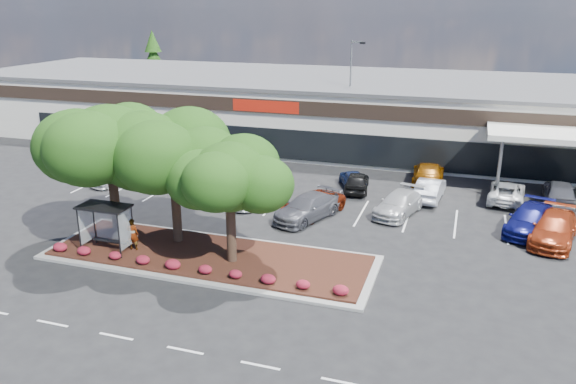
% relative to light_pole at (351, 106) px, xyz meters
% --- Properties ---
extents(ground, '(160.00, 160.00, 0.00)m').
position_rel_light_pole_xyz_m(ground, '(-0.53, -28.00, -4.51)').
color(ground, black).
rests_on(ground, ground).
extents(retail_store, '(80.40, 25.20, 6.25)m').
position_rel_light_pole_xyz_m(retail_store, '(-0.47, 5.90, -1.36)').
color(retail_store, silver).
rests_on(retail_store, ground).
extents(landscape_island, '(18.00, 6.00, 0.26)m').
position_rel_light_pole_xyz_m(landscape_island, '(-2.53, -24.00, -4.39)').
color(landscape_island, gray).
rests_on(landscape_island, ground).
extents(lane_markings, '(33.12, 20.06, 0.01)m').
position_rel_light_pole_xyz_m(lane_markings, '(-0.67, -17.58, -4.51)').
color(lane_markings, silver).
rests_on(lane_markings, ground).
extents(shrub_row, '(17.00, 0.80, 0.50)m').
position_rel_light_pole_xyz_m(shrub_row, '(-2.53, -26.10, -4.00)').
color(shrub_row, maroon).
rests_on(shrub_row, landscape_island).
extents(bus_shelter, '(2.75, 1.55, 2.59)m').
position_rel_light_pole_xyz_m(bus_shelter, '(-8.03, -25.05, -2.21)').
color(bus_shelter, black).
rests_on(bus_shelter, landscape_island).
extents(island_tree_west, '(7.20, 7.20, 7.89)m').
position_rel_light_pole_xyz_m(island_tree_west, '(-8.53, -23.50, -0.31)').
color(island_tree_west, '#17360C').
rests_on(island_tree_west, landscape_island).
extents(island_tree_mid, '(6.60, 6.60, 7.32)m').
position_rel_light_pole_xyz_m(island_tree_mid, '(-5.03, -22.80, -0.59)').
color(island_tree_mid, '#17360C').
rests_on(island_tree_mid, landscape_island).
extents(island_tree_east, '(5.80, 5.80, 6.50)m').
position_rel_light_pole_xyz_m(island_tree_east, '(-1.03, -24.30, -1.00)').
color(island_tree_east, '#17360C').
rests_on(island_tree_east, landscape_island).
extents(conifer_north_west, '(4.40, 4.40, 10.00)m').
position_rel_light_pole_xyz_m(conifer_north_west, '(-30.53, 18.00, 0.49)').
color(conifer_north_west, '#17360C').
rests_on(conifer_north_west, ground).
extents(person_waiting, '(0.71, 0.52, 1.79)m').
position_rel_light_pole_xyz_m(person_waiting, '(-6.75, -24.66, -3.36)').
color(person_waiting, '#594C47').
rests_on(person_waiting, landscape_island).
extents(light_pole, '(1.43, 0.50, 10.17)m').
position_rel_light_pole_xyz_m(light_pole, '(0.00, 0.00, 0.00)').
color(light_pole, gray).
rests_on(light_pole, ground).
extents(car_0, '(3.33, 4.98, 1.34)m').
position_rel_light_pole_xyz_m(car_0, '(-15.03, -13.81, -3.84)').
color(car_0, silver).
rests_on(car_0, ground).
extents(car_1, '(3.34, 5.24, 1.63)m').
position_rel_light_pole_xyz_m(car_1, '(-12.96, -12.23, -3.70)').
color(car_1, navy).
rests_on(car_1, ground).
extents(car_2, '(2.76, 5.37, 1.49)m').
position_rel_light_pole_xyz_m(car_2, '(-4.04, -14.75, -3.77)').
color(car_2, silver).
rests_on(car_2, ground).
extents(car_3, '(3.96, 5.76, 1.55)m').
position_rel_light_pole_xyz_m(car_3, '(0.85, -16.62, -3.74)').
color(car_3, '#585960').
rests_on(car_3, ground).
extents(car_4, '(4.00, 5.51, 1.39)m').
position_rel_light_pole_xyz_m(car_4, '(0.94, -15.76, -3.82)').
color(car_4, maroon).
rests_on(car_4, ground).
extents(car_5, '(3.28, 5.37, 1.45)m').
position_rel_light_pole_xyz_m(car_5, '(6.31, -13.93, -3.79)').
color(car_5, '#BDBDBD').
rests_on(car_5, ground).
extents(car_7, '(3.61, 5.76, 1.56)m').
position_rel_light_pole_xyz_m(car_7, '(14.19, -14.53, -3.74)').
color(car_7, '#0F115D').
rests_on(car_7, ground).
extents(car_8, '(3.43, 5.87, 1.60)m').
position_rel_light_pole_xyz_m(car_8, '(15.42, -15.69, -3.72)').
color(car_8, '#9B3415').
rests_on(car_8, ground).
extents(car_9, '(3.65, 5.27, 1.67)m').
position_rel_light_pole_xyz_m(car_9, '(-13.63, -5.55, -3.68)').
color(car_9, '#723304').
rests_on(car_9, ground).
extents(car_10, '(2.43, 4.51, 1.46)m').
position_rel_light_pole_xyz_m(car_10, '(-9.59, -5.93, -3.79)').
color(car_10, maroon).
rests_on(car_10, ground).
extents(car_11, '(2.98, 5.14, 1.64)m').
position_rel_light_pole_xyz_m(car_11, '(-7.67, -6.56, -3.69)').
color(car_11, '#26521F').
rests_on(car_11, ground).
extents(car_12, '(2.97, 4.24, 1.34)m').
position_rel_light_pole_xyz_m(car_12, '(2.28, -9.32, -3.84)').
color(car_12, navy).
rests_on(car_12, ground).
extents(car_13, '(2.24, 4.37, 1.42)m').
position_rel_light_pole_xyz_m(car_13, '(2.73, -9.99, -3.80)').
color(car_13, black).
rests_on(car_13, ground).
extents(car_14, '(2.62, 5.82, 1.66)m').
position_rel_light_pole_xyz_m(car_14, '(7.59, -6.71, -3.69)').
color(car_14, '#6D3804').
rests_on(car_14, ground).
extents(car_15, '(2.01, 4.75, 1.52)m').
position_rel_light_pole_xyz_m(car_15, '(7.99, -10.25, -3.75)').
color(car_15, silver).
rests_on(car_15, ground).
extents(car_16, '(2.75, 5.16, 1.38)m').
position_rel_light_pole_xyz_m(car_16, '(13.12, -9.06, -3.82)').
color(car_16, silver).
rests_on(car_16, ground).
extents(car_17, '(2.34, 5.14, 1.71)m').
position_rel_light_pole_xyz_m(car_17, '(16.53, -8.53, -3.66)').
color(car_17, '#585960').
rests_on(car_17, ground).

